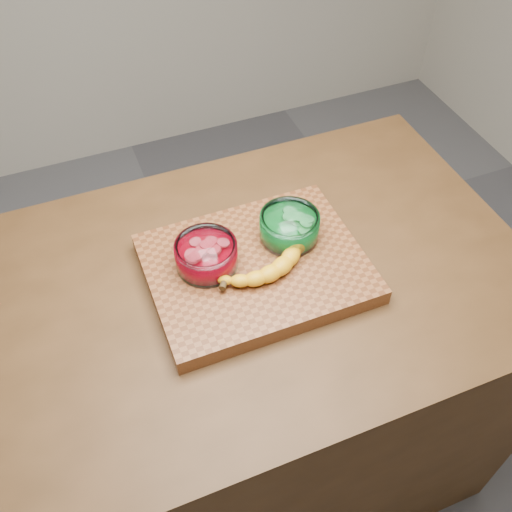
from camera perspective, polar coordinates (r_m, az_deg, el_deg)
name	(u,v)px	position (r m, az deg, el deg)	size (l,w,h in m)	color
ground	(256,447)	(2.00, 0.00, -18.58)	(3.50, 3.50, 0.00)	#545458
counter	(256,379)	(1.60, 0.00, -12.25)	(1.20, 0.80, 0.90)	#482D15
cutting_board	(256,268)	(1.21, 0.00, -1.26)	(0.45, 0.35, 0.04)	brown
bowl_red	(206,255)	(1.17, -4.99, 0.09)	(0.13, 0.13, 0.06)	white
bowl_green	(289,227)	(1.23, 3.35, 2.95)	(0.13, 0.13, 0.06)	white
banana	(263,255)	(1.19, 0.69, 0.13)	(0.25, 0.17, 0.04)	gold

